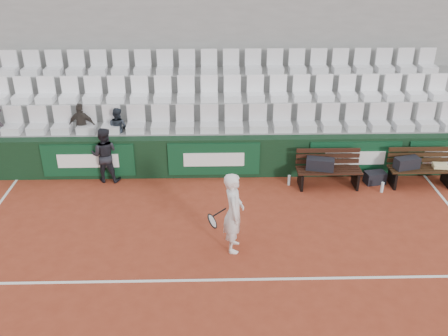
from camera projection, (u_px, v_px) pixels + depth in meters
ground at (227, 280)px, 8.78m from camera, size 80.00×80.00×0.00m
court_baseline at (227, 280)px, 8.78m from camera, size 18.00×0.06×0.01m
back_barrier at (225, 157)px, 12.12m from camera, size 18.00×0.34×1.00m
grandstand_tier_front at (222, 146)px, 12.68m from camera, size 18.00×0.95×1.00m
grandstand_tier_mid at (221, 124)px, 13.43m from camera, size 18.00×0.95×1.45m
grandstand_tier_back at (220, 104)px, 14.17m from camera, size 18.00×0.95×1.90m
grandstand_rear_wall at (220, 55)px, 14.17m from camera, size 18.00×0.30×4.40m
seat_row_front at (222, 119)px, 12.16m from camera, size 11.90×0.44×0.63m
seat_row_mid at (221, 89)px, 12.80m from camera, size 11.90×0.44×0.63m
seat_row_back at (220, 62)px, 13.45m from camera, size 11.90×0.44×0.63m
bench_left at (328, 178)px, 11.72m from camera, size 1.50×0.56×0.45m
bench_right at (420, 177)px, 11.78m from camera, size 1.50×0.56×0.45m
sports_bag_left at (320, 164)px, 11.57m from camera, size 0.68×0.41×0.27m
sports_bag_right at (407, 163)px, 11.63m from camera, size 0.62×0.40×0.26m
towel at (440, 166)px, 11.70m from camera, size 0.35×0.27×0.09m
sports_bag_ground at (375, 178)px, 11.91m from camera, size 0.52×0.38×0.29m
water_bottle_near at (289, 180)px, 11.84m from camera, size 0.07×0.07×0.25m
water_bottle_far at (382, 187)px, 11.53m from camera, size 0.07×0.07×0.25m
tennis_player at (234, 212)px, 9.27m from camera, size 0.70×0.60×1.61m
ball_kid at (105, 155)px, 11.80m from camera, size 0.71×0.58×1.35m
spectator_b at (80, 109)px, 12.01m from camera, size 0.70×0.33×1.16m
spectator_c at (116, 111)px, 12.05m from camera, size 0.62×0.56×1.04m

